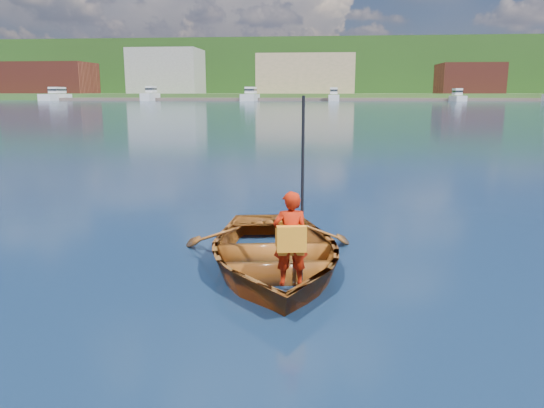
% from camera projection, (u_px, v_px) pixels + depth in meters
% --- Properties ---
extents(ground, '(600.00, 600.00, 0.00)m').
position_uv_depth(ground, '(214.00, 259.00, 7.62)').
color(ground, '#111F3E').
rests_on(ground, ground).
extents(rowboat, '(3.21, 4.09, 0.77)m').
position_uv_depth(rowboat, '(273.00, 252.00, 7.14)').
color(rowboat, maroon).
rests_on(rowboat, ground).
extents(child_paddler, '(0.45, 0.39, 2.21)m').
position_uv_depth(child_paddler, '(291.00, 238.00, 6.18)').
color(child_paddler, '#AF1A06').
rests_on(child_paddler, ground).
extents(shoreline, '(400.00, 140.00, 22.00)m').
position_uv_depth(shoreline, '(323.00, 74.00, 235.84)').
color(shoreline, '#3B5520').
rests_on(shoreline, ground).
extents(dock, '(159.94, 13.84, 0.80)m').
position_uv_depth(dock, '(323.00, 99.00, 151.55)').
color(dock, brown).
rests_on(dock, ground).
extents(waterfront_buildings, '(202.00, 16.00, 14.00)m').
position_uv_depth(waterfront_buildings, '(297.00, 75.00, 167.41)').
color(waterfront_buildings, brown).
rests_on(waterfront_buildings, ground).
extents(marina_yachts, '(141.80, 13.58, 4.35)m').
position_uv_depth(marina_yachts, '(254.00, 96.00, 148.68)').
color(marina_yachts, silver).
rests_on(marina_yachts, ground).
extents(hillside_trees, '(316.63, 75.65, 24.95)m').
position_uv_depth(hillside_trees, '(268.00, 59.00, 232.05)').
color(hillside_trees, '#382314').
rests_on(hillside_trees, ground).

